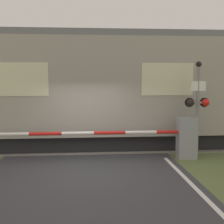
# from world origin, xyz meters

# --- Properties ---
(ground_plane) EXTENTS (80.00, 80.00, 0.00)m
(ground_plane) POSITION_xyz_m (0.00, 0.00, 0.00)
(ground_plane) COLOR #5B6B3D
(track_bed) EXTENTS (36.00, 3.20, 0.13)m
(track_bed) POSITION_xyz_m (0.00, 3.27, 0.02)
(track_bed) COLOR gray
(track_bed) RESTS_ON ground_plane
(train) EXTENTS (17.83, 3.09, 4.27)m
(train) POSITION_xyz_m (2.75, 3.27, 2.18)
(train) COLOR black
(train) RESTS_ON ground_plane
(crossing_barrier) EXTENTS (6.45, 0.44, 1.35)m
(crossing_barrier) POSITION_xyz_m (2.71, 1.00, 0.71)
(crossing_barrier) COLOR gray
(crossing_barrier) RESTS_ON ground_plane
(signal_post) EXTENTS (0.80, 0.26, 3.15)m
(signal_post) POSITION_xyz_m (3.54, 0.96, 1.79)
(signal_post) COLOR gray
(signal_post) RESTS_ON ground_plane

